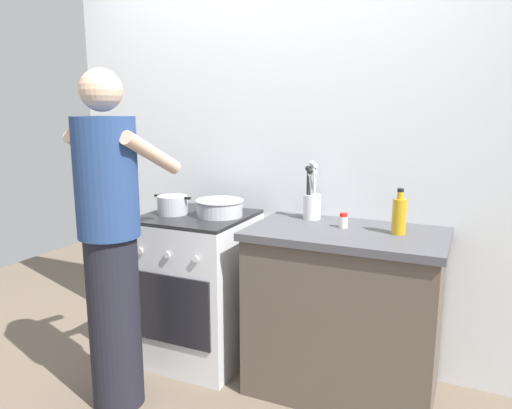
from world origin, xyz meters
name	(u,v)px	position (x,y,z in m)	size (l,w,h in m)	color
ground	(239,379)	(0.00, 0.00, 0.00)	(6.00, 6.00, 0.00)	#6B5B4C
back_wall	(305,154)	(0.20, 0.50, 1.25)	(3.20, 0.10, 2.50)	silver
countertop	(344,312)	(0.55, 0.15, 0.45)	(1.00, 0.60, 0.90)	brown
stove_range	(198,287)	(-0.35, 0.15, 0.45)	(0.60, 0.62, 0.90)	silver
pot	(173,205)	(-0.49, 0.11, 0.96)	(0.25, 0.18, 0.11)	#B2B2B7
mixing_bowl	(220,207)	(-0.21, 0.18, 0.95)	(0.28, 0.28, 0.10)	#B7B7BC
utensil_crock	(312,201)	(0.30, 0.33, 1.00)	(0.10, 0.10, 0.33)	silver
spice_bottle	(343,221)	(0.52, 0.20, 0.94)	(0.04, 0.04, 0.08)	silver
oil_bottle	(399,215)	(0.80, 0.18, 1.00)	(0.07, 0.07, 0.23)	gold
person	(111,244)	(-0.48, -0.45, 0.86)	(0.41, 0.50, 1.70)	black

